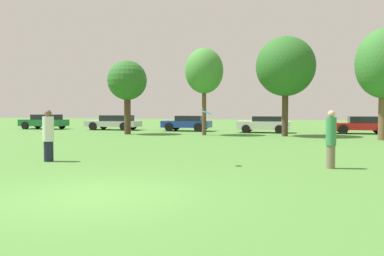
# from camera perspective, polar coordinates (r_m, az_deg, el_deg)

# --- Properties ---
(ground_plane) EXTENTS (120.00, 120.00, 0.00)m
(ground_plane) POSITION_cam_1_polar(r_m,az_deg,el_deg) (8.59, -13.37, -9.20)
(ground_plane) COLOR #477A33
(person_thrower) EXTENTS (0.37, 0.37, 1.74)m
(person_thrower) POSITION_cam_1_polar(r_m,az_deg,el_deg) (14.27, -19.79, -1.03)
(person_thrower) COLOR #191E33
(person_thrower) RESTS_ON ground
(person_catcher) EXTENTS (0.30, 0.30, 1.72)m
(person_catcher) POSITION_cam_1_polar(r_m,az_deg,el_deg) (12.53, 19.19, -1.49)
(person_catcher) COLOR #726651
(person_catcher) RESTS_ON ground
(frisbee) EXTENTS (0.29, 0.29, 0.14)m
(frisbee) POSITION_cam_1_polar(r_m,az_deg,el_deg) (12.39, 2.17, 2.19)
(frisbee) COLOR #19B2D8
(tree_0) EXTENTS (2.75, 2.75, 5.15)m
(tree_0) POSITION_cam_1_polar(r_m,az_deg,el_deg) (28.40, -9.22, 6.60)
(tree_0) COLOR #473323
(tree_0) RESTS_ON ground
(tree_1) EXTENTS (2.57, 2.57, 5.86)m
(tree_1) POSITION_cam_1_polar(r_m,az_deg,el_deg) (27.14, 1.74, 8.07)
(tree_1) COLOR brown
(tree_1) RESTS_ON ground
(tree_2) EXTENTS (3.80, 3.80, 6.44)m
(tree_2) POSITION_cam_1_polar(r_m,az_deg,el_deg) (26.75, 13.18, 8.50)
(tree_2) COLOR #473323
(tree_2) RESTS_ON ground
(tree_3) EXTENTS (3.12, 3.12, 6.31)m
(tree_3) POSITION_cam_1_polar(r_m,az_deg,el_deg) (25.25, 25.68, 8.18)
(tree_3) COLOR brown
(tree_3) RESTS_ON ground
(parked_car_green) EXTENTS (4.09, 2.04, 1.28)m
(parked_car_green) POSITION_cam_1_polar(r_m,az_deg,el_deg) (37.68, -20.27, 0.89)
(parked_car_green) COLOR #196633
(parked_car_green) RESTS_ON ground
(parked_car_silver) EXTENTS (4.56, 2.15, 1.24)m
(parked_car_silver) POSITION_cam_1_polar(r_m,az_deg,el_deg) (34.43, -11.00, 0.83)
(parked_car_silver) COLOR #B2B2B7
(parked_car_silver) RESTS_ON ground
(parked_car_blue) EXTENTS (3.87, 2.07, 1.23)m
(parked_car_blue) POSITION_cam_1_polar(r_m,az_deg,el_deg) (32.10, -0.64, 0.75)
(parked_car_blue) COLOR #1E389E
(parked_car_blue) RESTS_ON ground
(parked_car_white) EXTENTS (3.89, 2.00, 1.23)m
(parked_car_white) POSITION_cam_1_polar(r_m,az_deg,el_deg) (30.30, 10.27, 0.57)
(parked_car_white) COLOR silver
(parked_car_white) RESTS_ON ground
(parked_car_red) EXTENTS (4.08, 2.03, 1.24)m
(parked_car_red) POSITION_cam_1_polar(r_m,az_deg,el_deg) (31.00, 23.06, 0.46)
(parked_car_red) COLOR red
(parked_car_red) RESTS_ON ground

